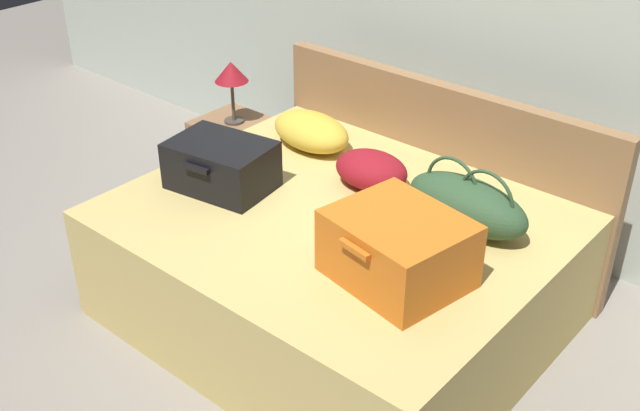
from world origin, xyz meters
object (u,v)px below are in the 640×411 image
object	(u,v)px
hard_case_large	(398,248)
table_lamp	(231,74)
bed	(336,266)
pillow_near_headboard	(371,170)
pillow_center_head	(311,131)
hard_case_medium	(221,165)
duffel_bag	(467,204)
nightstand	(236,158)

from	to	relation	value
hard_case_large	table_lamp	world-z (taller)	same
bed	pillow_near_headboard	bearing A→B (deg)	98.16
pillow_center_head	bed	bearing A→B (deg)	-39.24
hard_case_medium	pillow_center_head	world-z (taller)	hard_case_medium
duffel_bag	pillow_center_head	size ratio (longest dim) A/B	1.28
bed	hard_case_medium	bearing A→B (deg)	-164.86
pillow_near_headboard	nightstand	xyz separation A→B (m)	(-1.21, 0.24, -0.43)
hard_case_large	duffel_bag	world-z (taller)	duffel_bag
hard_case_large	pillow_center_head	distance (m)	1.23
hard_case_medium	duffel_bag	xyz separation A→B (m)	(1.08, 0.44, 0.00)
bed	nightstand	world-z (taller)	bed
nightstand	table_lamp	bearing A→B (deg)	90.00
nightstand	pillow_near_headboard	bearing A→B (deg)	-11.31
bed	duffel_bag	world-z (taller)	duffel_bag
pillow_center_head	table_lamp	xyz separation A→B (m)	(-0.71, 0.11, 0.11)
duffel_bag	pillow_center_head	xyz separation A→B (m)	(-1.04, 0.16, -0.03)
hard_case_large	nightstand	bearing A→B (deg)	166.45
bed	pillow_near_headboard	distance (m)	0.49
hard_case_medium	nightstand	xyz separation A→B (m)	(-0.66, 0.71, -0.46)
pillow_near_headboard	hard_case_medium	bearing A→B (deg)	-139.13
bed	pillow_near_headboard	size ratio (longest dim) A/B	5.26
hard_case_large	nightstand	distance (m)	1.97
duffel_bag	table_lamp	distance (m)	1.77
duffel_bag	pillow_near_headboard	xyz separation A→B (m)	(-0.54, 0.03, -0.03)
bed	hard_case_medium	distance (m)	0.73
nightstand	bed	bearing A→B (deg)	-23.80
duffel_bag	pillow_center_head	bearing A→B (deg)	171.28
table_lamp	pillow_near_headboard	bearing A→B (deg)	-11.31
bed	duffel_bag	size ratio (longest dim) A/B	3.19
bed	nightstand	distance (m)	1.37
table_lamp	nightstand	bearing A→B (deg)	-90.00
pillow_center_head	nightstand	world-z (taller)	pillow_center_head
hard_case_large	pillow_center_head	world-z (taller)	hard_case_large
duffel_bag	nightstand	distance (m)	1.83
table_lamp	bed	bearing A→B (deg)	-23.80
pillow_near_headboard	pillow_center_head	bearing A→B (deg)	164.93
pillow_center_head	duffel_bag	bearing A→B (deg)	-8.72
duffel_bag	bed	bearing A→B (deg)	-150.23
hard_case_large	pillow_near_headboard	xyz separation A→B (m)	(-0.54, 0.54, -0.06)
bed	duffel_bag	distance (m)	0.70
nightstand	table_lamp	world-z (taller)	table_lamp
table_lamp	pillow_center_head	bearing A→B (deg)	-8.58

